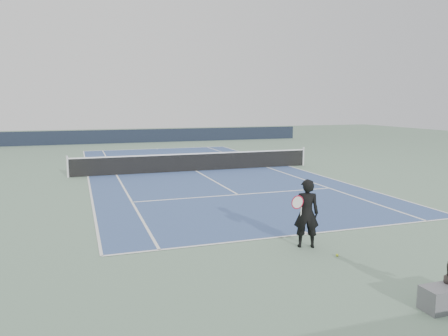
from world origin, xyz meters
name	(u,v)px	position (x,y,z in m)	size (l,w,h in m)	color
ground	(196,171)	(0.00, 0.00, 0.00)	(80.00, 80.00, 0.00)	slate
court_surface	(196,171)	(0.00, 0.00, 0.01)	(10.97, 23.77, 0.01)	#374F82
tennis_net	(196,162)	(0.00, 0.00, 0.50)	(12.90, 0.10, 1.07)	silver
windscreen_far	(145,136)	(0.00, 17.88, 0.60)	(30.00, 0.25, 1.20)	black
tennis_player	(306,213)	(-0.59, -12.79, 0.87)	(0.84, 0.67, 1.73)	black
tennis_ball	(337,255)	(-0.22, -13.65, 0.03)	(0.07, 0.07, 0.07)	#CBE12E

